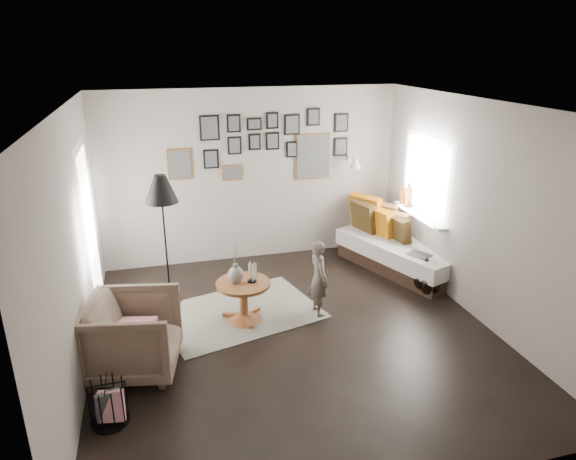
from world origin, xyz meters
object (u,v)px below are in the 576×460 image
object	(u,v)px
pedestal_table	(244,303)
daybed	(398,247)
vase	(236,272)
magazine_basket	(108,404)
armchair	(134,336)
floor_lamp	(161,194)
demijohn_large	(425,279)
demijohn_small	(430,284)
child	(319,278)

from	to	relation	value
pedestal_table	daybed	distance (m)	2.71
vase	magazine_basket	world-z (taller)	vase
vase	armchair	distance (m)	1.40
daybed	floor_lamp	distance (m)	3.57
vase	floor_lamp	size ratio (longest dim) A/B	0.27
pedestal_table	armchair	bearing A→B (deg)	-150.81
daybed	armchair	world-z (taller)	daybed
vase	floor_lamp	bearing A→B (deg)	138.24
pedestal_table	daybed	world-z (taller)	daybed
demijohn_large	vase	bearing A→B (deg)	-177.53
pedestal_table	daybed	size ratio (longest dim) A/B	0.31
daybed	floor_lamp	size ratio (longest dim) A/B	1.24
demijohn_large	demijohn_small	xyz separation A→B (m)	(0.01, -0.12, -0.02)
pedestal_table	child	world-z (taller)	child
demijohn_large	child	bearing A→B (deg)	-172.68
vase	magazine_basket	xyz separation A→B (m)	(-1.40, -1.47, -0.46)
vase	armchair	size ratio (longest dim) A/B	0.52
pedestal_table	magazine_basket	xyz separation A→B (m)	(-1.48, -1.45, -0.04)
child	pedestal_table	bearing A→B (deg)	81.51
demijohn_small	daybed	bearing A→B (deg)	89.89
pedestal_table	armchair	distance (m)	1.45
armchair	demijohn_small	size ratio (longest dim) A/B	2.06
armchair	pedestal_table	bearing A→B (deg)	-49.46
magazine_basket	vase	bearing A→B (deg)	46.47
armchair	demijohn_small	xyz separation A→B (m)	(3.77, 0.71, -0.24)
demijohn_small	child	xyz separation A→B (m)	(-1.60, -0.08, 0.32)
armchair	demijohn_large	size ratio (longest dim) A/B	1.87
armchair	floor_lamp	xyz separation A→B (m)	(0.41, 1.40, 1.07)
vase	demijohn_small	distance (m)	2.64
floor_lamp	child	xyz separation A→B (m)	(1.77, -0.77, -0.99)
vase	child	bearing A→B (deg)	-5.24
demijohn_large	daybed	bearing A→B (deg)	89.23
vase	demijohn_large	world-z (taller)	vase
demijohn_large	armchair	bearing A→B (deg)	-167.53
magazine_basket	child	bearing A→B (deg)	29.89
daybed	child	size ratio (longest dim) A/B	2.18
armchair	daybed	bearing A→B (deg)	-54.55
pedestal_table	magazine_basket	size ratio (longest dim) A/B	1.63
pedestal_table	armchair	world-z (taller)	armchair
magazine_basket	armchair	bearing A→B (deg)	73.29
magazine_basket	demijohn_large	world-z (taller)	demijohn_large
demijohn_large	demijohn_small	bearing A→B (deg)	-85.41
child	floor_lamp	bearing A→B (deg)	62.33
magazine_basket	child	xyz separation A→B (m)	(2.40, 1.38, 0.29)
vase	daybed	bearing A→B (deg)	20.42
magazine_basket	demijohn_small	bearing A→B (deg)	20.12
pedestal_table	daybed	bearing A→B (deg)	21.41
daybed	demijohn_small	xyz separation A→B (m)	(-0.00, -0.98, -0.15)
armchair	child	size ratio (longest dim) A/B	0.91
pedestal_table	vase	bearing A→B (deg)	165.96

